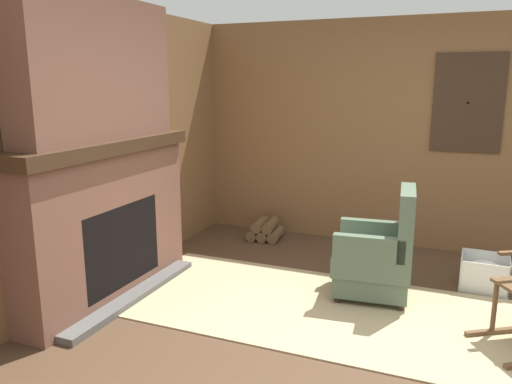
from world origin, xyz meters
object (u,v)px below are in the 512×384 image
object	(u,v)px
laundry_basket	(484,272)
firewood_stack	(265,230)
storage_case	(110,131)
oil_lamp_vase	(70,132)
armchair	(378,258)
decorative_plate_on_mantel	(85,127)

from	to	relation	value
laundry_basket	firewood_stack	bearing A→B (deg)	165.95
storage_case	oil_lamp_vase	bearing A→B (deg)	-90.02
armchair	storage_case	bearing A→B (deg)	11.75
armchair	firewood_stack	distance (m)	1.92
firewood_stack	storage_case	distance (m)	2.39
oil_lamp_vase	decorative_plate_on_mantel	bearing A→B (deg)	95.81
oil_lamp_vase	storage_case	distance (m)	0.47
firewood_stack	laundry_basket	world-z (taller)	laundry_basket
oil_lamp_vase	decorative_plate_on_mantel	xyz separation A→B (m)	(-0.02, 0.20, 0.03)
armchair	laundry_basket	distance (m)	1.07
laundry_basket	storage_case	xyz separation A→B (m)	(-3.09, -1.27, 1.28)
storage_case	decorative_plate_on_mantel	world-z (taller)	decorative_plate_on_mantel
armchair	decorative_plate_on_mantel	world-z (taller)	decorative_plate_on_mantel
armchair	laundry_basket	world-z (taller)	armchair
armchair	oil_lamp_vase	world-z (taller)	oil_lamp_vase
laundry_basket	armchair	bearing A→B (deg)	-146.74
decorative_plate_on_mantel	laundry_basket	bearing A→B (deg)	26.33
firewood_stack	decorative_plate_on_mantel	world-z (taller)	decorative_plate_on_mantel
storage_case	firewood_stack	bearing A→B (deg)	69.08
firewood_stack	oil_lamp_vase	size ratio (longest dim) A/B	1.68
firewood_stack	oil_lamp_vase	world-z (taller)	oil_lamp_vase
firewood_stack	decorative_plate_on_mantel	bearing A→B (deg)	-108.93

